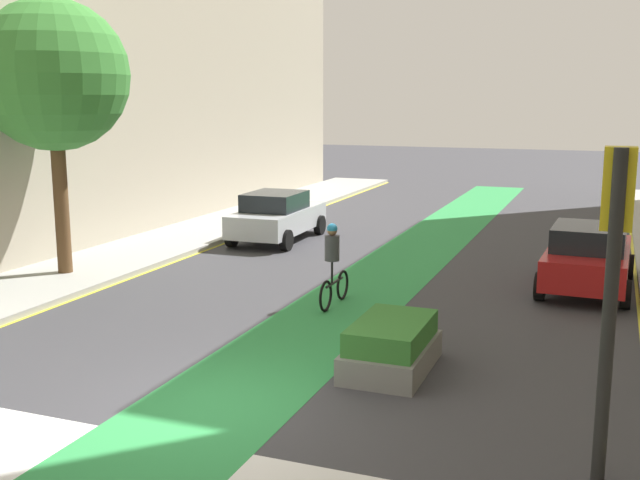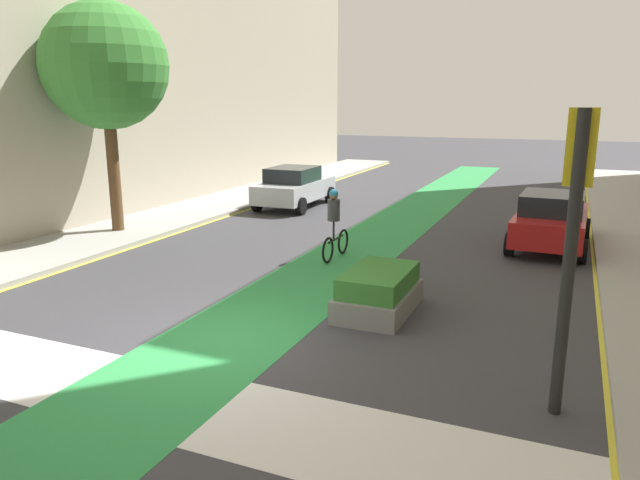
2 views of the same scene
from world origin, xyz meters
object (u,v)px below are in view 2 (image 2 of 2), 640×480
(car_silver_left_far, at_px, (294,187))
(street_tree_near, at_px, (105,67))
(cyclist_in_lane, at_px, (335,223))
(traffic_signal_near_right, at_px, (575,204))
(car_red_right_far, at_px, (551,220))
(median_planter, at_px, (379,292))

(car_silver_left_far, bearing_deg, street_tree_near, -114.02)
(car_silver_left_far, distance_m, cyclist_in_lane, 7.93)
(traffic_signal_near_right, height_order, car_red_right_far, traffic_signal_near_right)
(car_silver_left_far, bearing_deg, cyclist_in_lane, -56.89)
(traffic_signal_near_right, bearing_deg, car_red_right_far, 92.78)
(cyclist_in_lane, bearing_deg, median_planter, -55.81)
(car_silver_left_far, xyz_separation_m, median_planter, (6.59, -9.97, -0.40))
(car_silver_left_far, distance_m, street_tree_near, 8.33)
(cyclist_in_lane, xyz_separation_m, median_planter, (2.26, -3.33, -0.57))
(median_planter, bearing_deg, street_tree_near, 160.33)
(car_red_right_far, bearing_deg, car_silver_left_far, 161.90)
(car_red_right_far, height_order, cyclist_in_lane, cyclist_in_lane)
(street_tree_near, bearing_deg, traffic_signal_near_right, -25.21)
(car_silver_left_far, height_order, cyclist_in_lane, cyclist_in_lane)
(traffic_signal_near_right, relative_size, car_silver_left_far, 0.94)
(traffic_signal_near_right, relative_size, median_planter, 1.85)
(car_red_right_far, xyz_separation_m, street_tree_near, (-12.39, -3.48, 4.21))
(traffic_signal_near_right, bearing_deg, street_tree_near, 154.79)
(median_planter, bearing_deg, car_silver_left_far, 123.47)
(car_silver_left_far, distance_m, car_red_right_far, 9.95)
(street_tree_near, distance_m, median_planter, 11.11)
(traffic_signal_near_right, xyz_separation_m, street_tree_near, (-12.85, 6.05, 2.22))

